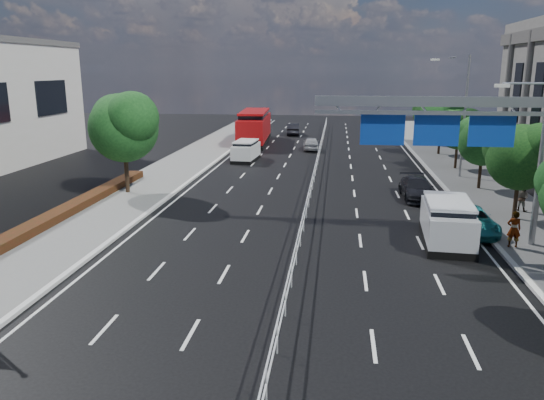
{
  "coord_description": "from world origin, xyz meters",
  "views": [
    {
      "loc": [
        1.52,
        -14.53,
        8.01
      ],
      "look_at": [
        -1.22,
        7.92,
        2.4
      ],
      "focal_mm": 35.0,
      "sensor_mm": 36.0,
      "label": 1
    }
  ],
  "objects_px": {
    "pedestrian_a": "(514,229)",
    "overhead_gantry": "(454,124)",
    "near_car_dark": "(293,129)",
    "silver_minivan": "(447,222)",
    "near_car_silver": "(311,143)",
    "pedestrian_b": "(522,198)",
    "white_minivan": "(246,151)",
    "parked_car_dark": "(417,188)",
    "red_bus": "(254,126)",
    "parked_car_teal": "(470,220)"
  },
  "relations": [
    {
      "from": "pedestrian_b",
      "to": "silver_minivan",
      "type": "bearing_deg",
      "value": 89.97
    },
    {
      "from": "near_car_dark",
      "to": "pedestrian_a",
      "type": "relative_size",
      "value": 2.54
    },
    {
      "from": "parked_car_teal",
      "to": "pedestrian_a",
      "type": "height_order",
      "value": "pedestrian_a"
    },
    {
      "from": "silver_minivan",
      "to": "pedestrian_b",
      "type": "relative_size",
      "value": 3.31
    },
    {
      "from": "near_car_dark",
      "to": "white_minivan",
      "type": "bearing_deg",
      "value": 77.41
    },
    {
      "from": "parked_car_dark",
      "to": "pedestrian_a",
      "type": "distance_m",
      "value": 9.94
    },
    {
      "from": "pedestrian_a",
      "to": "parked_car_teal",
      "type": "bearing_deg",
      "value": -59.73
    },
    {
      "from": "parked_car_dark",
      "to": "silver_minivan",
      "type": "bearing_deg",
      "value": -90.99
    },
    {
      "from": "red_bus",
      "to": "near_car_dark",
      "type": "relative_size",
      "value": 2.81
    },
    {
      "from": "parked_car_dark",
      "to": "pedestrian_b",
      "type": "distance_m",
      "value": 6.12
    },
    {
      "from": "silver_minivan",
      "to": "pedestrian_a",
      "type": "distance_m",
      "value": 2.87
    },
    {
      "from": "silver_minivan",
      "to": "parked_car_teal",
      "type": "bearing_deg",
      "value": 54.51
    },
    {
      "from": "parked_car_teal",
      "to": "silver_minivan",
      "type": "bearing_deg",
      "value": -131.22
    },
    {
      "from": "near_car_silver",
      "to": "near_car_dark",
      "type": "height_order",
      "value": "near_car_dark"
    },
    {
      "from": "red_bus",
      "to": "parked_car_dark",
      "type": "relative_size",
      "value": 2.66
    },
    {
      "from": "parked_car_dark",
      "to": "pedestrian_b",
      "type": "height_order",
      "value": "pedestrian_b"
    },
    {
      "from": "near_car_dark",
      "to": "parked_car_teal",
      "type": "height_order",
      "value": "near_car_dark"
    },
    {
      "from": "white_minivan",
      "to": "pedestrian_a",
      "type": "bearing_deg",
      "value": -50.3
    },
    {
      "from": "near_car_silver",
      "to": "pedestrian_a",
      "type": "relative_size",
      "value": 2.31
    },
    {
      "from": "pedestrian_a",
      "to": "red_bus",
      "type": "bearing_deg",
      "value": -60.48
    },
    {
      "from": "red_bus",
      "to": "silver_minivan",
      "type": "relative_size",
      "value": 2.35
    },
    {
      "from": "near_car_silver",
      "to": "silver_minivan",
      "type": "xyz_separation_m",
      "value": [
        7.81,
        -28.73,
        0.35
      ]
    },
    {
      "from": "silver_minivan",
      "to": "pedestrian_b",
      "type": "height_order",
      "value": "silver_minivan"
    },
    {
      "from": "silver_minivan",
      "to": "parked_car_dark",
      "type": "distance_m",
      "value": 8.81
    },
    {
      "from": "parked_car_dark",
      "to": "pedestrian_b",
      "type": "xyz_separation_m",
      "value": [
        5.41,
        -2.85,
        0.26
      ]
    },
    {
      "from": "red_bus",
      "to": "pedestrian_b",
      "type": "height_order",
      "value": "red_bus"
    },
    {
      "from": "red_bus",
      "to": "parked_car_dark",
      "type": "distance_m",
      "value": 28.26
    },
    {
      "from": "pedestrian_b",
      "to": "white_minivan",
      "type": "bearing_deg",
      "value": 1.49
    },
    {
      "from": "near_car_dark",
      "to": "parked_car_teal",
      "type": "distance_m",
      "value": 41.33
    },
    {
      "from": "parked_car_dark",
      "to": "pedestrian_a",
      "type": "relative_size",
      "value": 2.69
    },
    {
      "from": "white_minivan",
      "to": "parked_car_dark",
      "type": "distance_m",
      "value": 18.25
    },
    {
      "from": "near_car_silver",
      "to": "near_car_dark",
      "type": "bearing_deg",
      "value": -80.38
    },
    {
      "from": "overhead_gantry",
      "to": "near_car_dark",
      "type": "height_order",
      "value": "overhead_gantry"
    },
    {
      "from": "red_bus",
      "to": "pedestrian_a",
      "type": "distance_m",
      "value": 38.0
    },
    {
      "from": "parked_car_teal",
      "to": "pedestrian_a",
      "type": "xyz_separation_m",
      "value": [
        1.3,
        -2.5,
        0.35
      ]
    },
    {
      "from": "silver_minivan",
      "to": "parked_car_teal",
      "type": "relative_size",
      "value": 1.12
    },
    {
      "from": "pedestrian_a",
      "to": "overhead_gantry",
      "type": "bearing_deg",
      "value": -8.1
    },
    {
      "from": "near_car_dark",
      "to": "silver_minivan",
      "type": "distance_m",
      "value": 42.66
    },
    {
      "from": "red_bus",
      "to": "overhead_gantry",
      "type": "bearing_deg",
      "value": -70.14
    },
    {
      "from": "parked_car_teal",
      "to": "white_minivan",
      "type": "bearing_deg",
      "value": 125.2
    },
    {
      "from": "near_car_dark",
      "to": "parked_car_dark",
      "type": "bearing_deg",
      "value": 102.79
    },
    {
      "from": "red_bus",
      "to": "near_car_silver",
      "type": "height_order",
      "value": "red_bus"
    },
    {
      "from": "pedestrian_a",
      "to": "pedestrian_b",
      "type": "distance_m",
      "value": 7.1
    },
    {
      "from": "overhead_gantry",
      "to": "silver_minivan",
      "type": "height_order",
      "value": "overhead_gantry"
    },
    {
      "from": "overhead_gantry",
      "to": "parked_car_dark",
      "type": "bearing_deg",
      "value": 90.46
    },
    {
      "from": "silver_minivan",
      "to": "near_car_dark",
      "type": "bearing_deg",
      "value": 108.61
    },
    {
      "from": "near_car_silver",
      "to": "parked_car_dark",
      "type": "relative_size",
      "value": 0.86
    },
    {
      "from": "red_bus",
      "to": "pedestrian_a",
      "type": "relative_size",
      "value": 7.14
    },
    {
      "from": "white_minivan",
      "to": "pedestrian_a",
      "type": "distance_m",
      "value": 27.38
    },
    {
      "from": "overhead_gantry",
      "to": "red_bus",
      "type": "height_order",
      "value": "overhead_gantry"
    }
  ]
}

